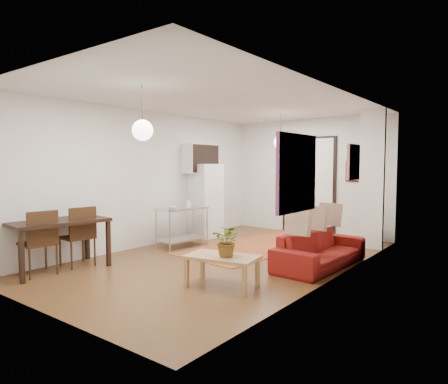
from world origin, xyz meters
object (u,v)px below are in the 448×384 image
Objects in this scene: fridge at (206,201)px; sofa at (320,250)px; black_side_chair at (373,222)px; dining_chair_near at (82,230)px; coffee_table at (222,260)px; kitchen_counter at (182,222)px; dining_chair_far at (44,236)px; dining_table at (58,225)px.

sofa is at bearing -8.04° from fridge.
dining_chair_near is at bearing 47.72° from black_side_chair.
kitchen_counter reaches higher than coffee_table.
fridge is (-0.32, 1.17, 0.35)m from kitchen_counter.
black_side_chair is (3.45, 5.80, -0.13)m from dining_chair_far.
dining_table is (-3.39, -2.84, 0.45)m from sofa.
dining_chair_near is at bearing -82.00° from fridge.
dining_chair_near is (0.00, 0.46, -0.14)m from dining_table.
kitchen_counter is at bearing 83.09° from dining_table.
dining_table is at bearing 49.95° from black_side_chair.
fridge is at bearing 133.39° from coffee_table.
sofa is at bearing 71.22° from coffee_table.
kitchen_counter is (-3.07, -0.19, 0.23)m from sofa.
sofa is at bearing 40.03° from dining_table.
dining_chair_far reaches higher than kitchen_counter.
dining_chair_far is (0.00, -0.70, 0.00)m from dining_chair_near.
dining_chair_far reaches higher than dining_table.
dining_chair_near is 1.26× the size of black_side_chair.
dining_chair_near reaches higher than black_side_chair.
kitchen_counter is at bearing -179.61° from dining_chair_far.
sofa reaches higher than coffee_table.
fridge is 3.82m from dining_table.
coffee_table is (-0.65, -1.92, 0.10)m from sofa.
sofa is at bearing 139.08° from dining_chair_far.
kitchen_counter is at bearing 96.40° from sofa.
black_side_chair is at bearing 58.20° from dining_table.
fridge reaches higher than dining_table.
black_side_chair is at bearing 34.82° from fridge.
black_side_chair is at bearing 81.24° from coffee_table.
dining_table is at bearing -88.91° from kitchen_counter.
fridge reaches higher than dining_chair_near.
black_side_chair is (3.45, 1.74, -0.41)m from fridge.
dining_table is at bearing -82.00° from fridge.
fridge reaches higher than dining_chair_far.
sofa is 4.16m from dining_chair_near.
black_side_chair is (0.06, 2.72, 0.18)m from sofa.
kitchen_counter is 4.27m from black_side_chair.
coffee_table is 1.07× the size of dining_chair_near.
fridge is at bearing -173.28° from dining_chair_near.
coffee_table is 0.96× the size of kitchen_counter.
coffee_table is 2.91m from dining_table.
dining_chair_far is at bearing 6.72° from dining_chair_near.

